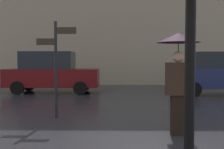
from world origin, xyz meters
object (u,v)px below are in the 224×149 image
(parked_car_left, at_px, (217,73))
(street_signpost, at_px, (56,59))
(pedestrian_with_umbrella, at_px, (178,60))
(parked_car_right, at_px, (51,72))

(parked_car_left, height_order, street_signpost, street_signpost)
(pedestrian_with_umbrella, height_order, parked_car_left, pedestrian_with_umbrella)
(parked_car_right, xyz_separation_m, street_signpost, (1.51, -5.81, 0.61))
(pedestrian_with_umbrella, relative_size, street_signpost, 0.82)
(parked_car_right, height_order, street_signpost, street_signpost)
(parked_car_right, distance_m, street_signpost, 6.03)
(pedestrian_with_umbrella, xyz_separation_m, parked_car_right, (-4.43, 7.49, -0.59))
(parked_car_left, bearing_deg, parked_car_right, -7.55)
(parked_car_left, xyz_separation_m, parked_car_right, (-7.77, 0.58, 0.00))
(parked_car_left, bearing_deg, street_signpost, 36.60)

